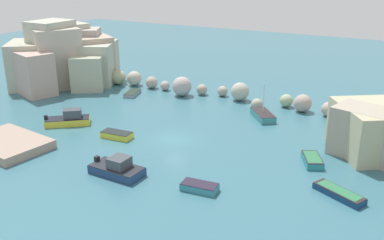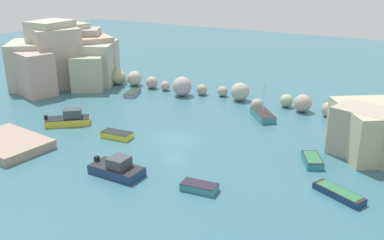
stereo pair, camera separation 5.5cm
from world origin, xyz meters
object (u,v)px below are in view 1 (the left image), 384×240
moored_boat_6 (312,160)px  moored_boat_0 (263,115)px  stone_dock (7,143)px  moored_boat_4 (339,193)px  moored_boat_5 (132,93)px  moored_boat_2 (69,119)px  moored_boat_7 (117,135)px  moored_boat_1 (117,168)px  moored_boat_3 (200,187)px

moored_boat_6 → moored_boat_0: bearing=15.4°
stone_dock → moored_boat_0: 29.35m
moored_boat_4 → moored_boat_5: 35.81m
moored_boat_5 → moored_boat_2: bearing=-14.7°
moored_boat_0 → moored_boat_4: (12.17, -15.07, -0.12)m
moored_boat_5 → moored_boat_6: (28.79, -10.21, 0.10)m
moored_boat_0 → moored_boat_2: (-19.40, -13.22, 0.23)m
stone_dock → moored_boat_7: stone_dock is taller
moored_boat_1 → moored_boat_0: bearing=74.7°
moored_boat_2 → moored_boat_3: 22.08m
moored_boat_5 → moored_boat_1: bearing=15.6°
stone_dock → moored_boat_5: size_ratio=2.17×
moored_boat_6 → moored_boat_7: size_ratio=1.03×
moored_boat_1 → moored_boat_2: (-13.20, 7.56, 0.05)m
moored_boat_0 → moored_boat_6: moored_boat_0 is taller
moored_boat_7 → moored_boat_3: bearing=-28.7°
moored_boat_6 → moored_boat_3: bearing=119.0°
moored_boat_1 → moored_boat_6: 18.44m
moored_boat_0 → moored_boat_2: bearing=-95.5°
moored_boat_1 → moored_boat_4: bearing=18.6°
moored_boat_1 → moored_boat_4: size_ratio=1.10×
moored_boat_2 → moored_boat_4: (31.57, -1.85, -0.35)m
moored_boat_0 → moored_boat_7: 18.14m
moored_boat_2 → moored_boat_5: 13.60m
stone_dock → moored_boat_7: size_ratio=2.42×
moored_boat_0 → moored_boat_2: size_ratio=0.88×
moored_boat_5 → moored_boat_6: size_ratio=1.08×
moored_boat_0 → moored_boat_2: 23.47m
moored_boat_4 → moored_boat_7: (-23.95, 1.27, 0.04)m
moored_boat_3 → moored_boat_0: bearing=-91.3°
moored_boat_2 → moored_boat_7: size_ratio=1.51×
moored_boat_2 → moored_boat_5: size_ratio=1.35×
stone_dock → moored_boat_0: (20.05, 21.44, -0.03)m
stone_dock → moored_boat_4: stone_dock is taller
moored_boat_4 → moored_boat_5: bearing=-179.4°
moored_boat_1 → moored_boat_7: bearing=130.0°
stone_dock → moored_boat_3: bearing=4.4°
moored_boat_4 → moored_boat_6: 6.30m
moored_boat_3 → moored_boat_5: 29.68m
stone_dock → moored_boat_0: size_ratio=1.82×
moored_boat_5 → moored_boat_3: bearing=29.5°
moored_boat_1 → moored_boat_5: size_ratio=1.28×
moored_boat_2 → moored_boat_7: moored_boat_2 is taller
moored_boat_2 → moored_boat_6: size_ratio=1.46×
moored_boat_0 → moored_boat_4: size_ratio=1.02×
moored_boat_0 → moored_boat_5: (-20.15, 0.36, -0.17)m
stone_dock → moored_boat_7: 11.25m
moored_boat_6 → moored_boat_7: 20.80m
stone_dock → moored_boat_0: moored_boat_0 is taller
moored_boat_2 → stone_dock: bearing=-133.9°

